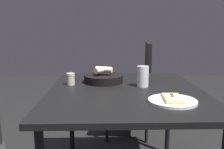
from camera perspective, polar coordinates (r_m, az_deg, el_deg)
The scene contains 6 objects.
dining_table at distance 1.57m, azimuth 3.04°, elevation -5.48°, with size 0.94×1.11×0.71m.
pizza_plate at distance 1.32m, azimuth 13.75°, elevation -5.80°, with size 0.25×0.25×0.04m.
bread_basket at distance 1.74m, azimuth -1.93°, elevation -0.79°, with size 0.27×0.27×0.11m.
beer_glass at distance 1.62m, azimuth 7.09°, elevation -0.74°, with size 0.08×0.08×0.14m.
pepper_shaker at distance 1.69m, azimuth -9.47°, elevation -1.17°, with size 0.06×0.06×0.08m.
chair_far at distance 2.49m, azimuth 5.65°, elevation -2.44°, with size 0.48×0.48×0.95m.
Camera 1 is at (-0.12, -1.50, 1.09)m, focal length 39.75 mm.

